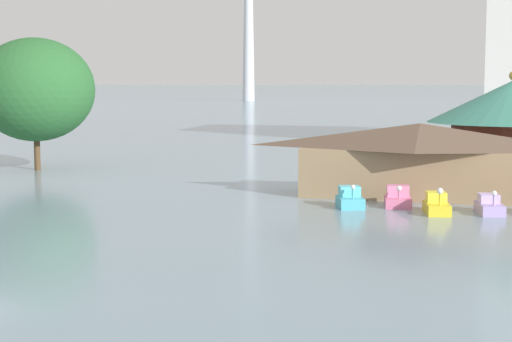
% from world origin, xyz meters
% --- Properties ---
extents(pedal_boat_cyan, '(2.20, 2.66, 1.59)m').
position_xyz_m(pedal_boat_cyan, '(9.65, 27.43, 0.54)').
color(pedal_boat_cyan, '#4CB7CC').
rests_on(pedal_boat_cyan, ground).
extents(pedal_boat_pink, '(1.98, 2.52, 1.47)m').
position_xyz_m(pedal_boat_pink, '(12.55, 28.66, 0.53)').
color(pedal_boat_pink, pink).
rests_on(pedal_boat_pink, ground).
extents(pedal_boat_yellow, '(1.92, 3.10, 1.72)m').
position_xyz_m(pedal_boat_yellow, '(15.08, 26.64, 0.51)').
color(pedal_boat_yellow, yellow).
rests_on(pedal_boat_yellow, ground).
extents(pedal_boat_lavender, '(1.90, 2.99, 1.56)m').
position_xyz_m(pedal_boat_lavender, '(18.18, 27.39, 0.47)').
color(pedal_boat_lavender, '#B299D8').
rests_on(pedal_boat_lavender, ground).
extents(boathouse, '(17.15, 5.84, 5.11)m').
position_xyz_m(boathouse, '(13.49, 33.21, 2.68)').
color(boathouse, '#9E7F5B').
rests_on(boathouse, ground).
extents(green_roof_pavilion, '(12.72, 12.72, 8.71)m').
position_xyz_m(green_roof_pavilion, '(19.72, 41.14, 4.70)').
color(green_roof_pavilion, brown).
rests_on(green_roof_pavilion, ground).
extents(shoreline_tree_tall_left, '(10.49, 10.49, 11.75)m').
position_xyz_m(shoreline_tree_tall_left, '(-20.81, 41.49, 7.16)').
color(shoreline_tree_tall_left, brown).
rests_on(shoreline_tree_tall_left, ground).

